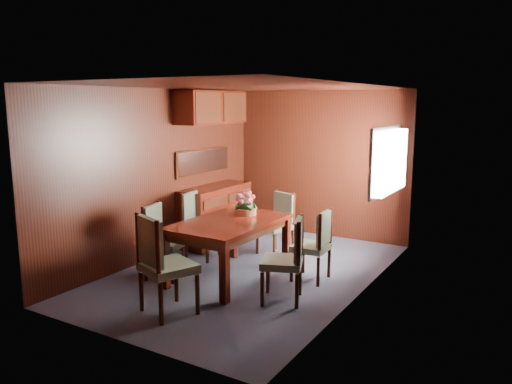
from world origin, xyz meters
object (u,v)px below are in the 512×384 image
Objects in this scene: chair_head at (161,260)px; flower_centerpiece at (245,204)px; chair_left_near at (160,237)px; dining_table at (229,229)px; chair_right_near at (289,255)px; sideboard at (216,214)px.

chair_head is 1.74m from flower_centerpiece.
dining_table is at bearing 106.13° from chair_left_near.
dining_table is 1.05m from chair_right_near.
chair_head reaches higher than sideboard.
sideboard is at bearing 141.65° from flower_centerpiece.
flower_centerpiece is at bearing 34.12° from chair_right_near.
chair_left_near is 1.77m from chair_right_near.
chair_left_near reaches higher than dining_table.
chair_left_near is (0.36, -1.71, 0.08)m from sideboard.
chair_head reaches higher than dining_table.
flower_centerpiece is (1.12, -0.88, 0.44)m from sideboard.
dining_table is (1.12, -1.28, 0.19)m from sideboard.
sideboard is 1.71m from dining_table.
dining_table is 0.47m from flower_centerpiece.
chair_head is (-0.97, -1.00, 0.06)m from chair_right_near.
dining_table is 1.32m from chair_head.
chair_head reaches higher than chair_right_near.
chair_head reaches higher than chair_left_near.
chair_right_near is 3.12× the size of flower_centerpiece.
dining_table is 1.65× the size of chair_right_near.
sideboard reaches higher than dining_table.
chair_right_near is 1.28m from flower_centerpiece.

